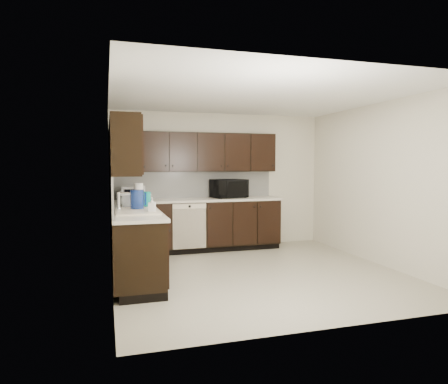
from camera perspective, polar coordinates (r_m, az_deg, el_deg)
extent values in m
plane|color=#A39D87|center=(5.84, 4.81, -11.48)|extent=(4.00, 4.00, 0.00)
plane|color=white|center=(5.70, 4.96, 13.50)|extent=(4.00, 4.00, 0.00)
cube|color=beige|center=(7.53, -0.67, 1.67)|extent=(4.00, 0.02, 2.50)
cube|color=beige|center=(5.25, -15.90, 0.50)|extent=(0.02, 4.00, 2.50)
cube|color=beige|center=(6.63, 21.21, 1.08)|extent=(0.02, 4.00, 2.50)
cube|color=beige|center=(3.85, 15.80, -0.72)|extent=(4.00, 0.02, 2.50)
cube|color=black|center=(7.20, -3.85, -4.85)|extent=(3.00, 0.60, 0.90)
cube|color=black|center=(5.66, -12.71, -7.37)|extent=(0.60, 2.20, 0.90)
cube|color=black|center=(7.30, -3.89, -7.92)|extent=(3.00, 0.54, 0.10)
cube|color=black|center=(5.75, -12.35, -11.28)|extent=(0.54, 2.20, 0.10)
cube|color=beige|center=(7.14, -3.87, -1.12)|extent=(3.03, 0.63, 0.04)
cube|color=beige|center=(5.59, -12.79, -2.64)|extent=(0.63, 2.23, 0.04)
cube|color=silver|center=(7.40, -4.37, 1.07)|extent=(3.00, 0.02, 0.48)
cube|color=silver|center=(5.85, -15.83, 0.16)|extent=(0.02, 2.80, 0.48)
cube|color=black|center=(7.25, -4.14, 5.68)|extent=(3.00, 0.33, 0.70)
cube|color=black|center=(5.68, -14.38, 6.03)|extent=(0.33, 2.47, 0.70)
cube|color=beige|center=(6.87, -4.96, -4.87)|extent=(0.58, 0.02, 0.78)
cube|color=beige|center=(6.82, -4.97, -2.05)|extent=(0.58, 0.03, 0.08)
cylinder|color=black|center=(6.80, -4.94, -2.06)|extent=(0.04, 0.02, 0.04)
cube|color=beige|center=(5.29, -12.36, -2.73)|extent=(0.54, 0.82, 0.03)
cube|color=beige|center=(5.10, -12.19, -3.94)|extent=(0.42, 0.34, 0.16)
cube|color=beige|center=(5.50, -12.50, -3.38)|extent=(0.42, 0.34, 0.16)
cylinder|color=silver|center=(5.26, -14.77, -1.44)|extent=(0.03, 0.03, 0.26)
cylinder|color=silver|center=(5.26, -14.25, -0.12)|extent=(0.14, 0.02, 0.02)
cylinder|color=#B2B2B7|center=(5.10, -12.19, -3.61)|extent=(0.20, 0.20, 0.10)
imported|color=black|center=(7.32, 0.70, 0.49)|extent=(0.68, 0.52, 0.34)
imported|color=gray|center=(5.15, -10.25, -1.85)|extent=(0.11, 0.11, 0.19)
imported|color=gray|center=(6.37, -14.36, -0.56)|extent=(0.12, 0.12, 0.25)
cube|color=#B3B4B6|center=(6.95, -12.83, -0.18)|extent=(0.40, 0.31, 0.24)
cube|color=white|center=(6.10, -12.70, -1.08)|extent=(0.50, 0.41, 0.17)
cylinder|color=navy|center=(5.48, -12.31, -1.13)|extent=(0.22, 0.22, 0.27)
cylinder|color=#0D9184|center=(5.92, -10.89, -1.00)|extent=(0.10, 0.10, 0.22)
cylinder|color=white|center=(6.62, -12.07, -0.10)|extent=(0.14, 0.14, 0.31)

